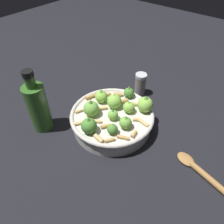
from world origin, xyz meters
TOP-DOWN VIEW (x-y plane):
  - ground_plane at (0.00, 0.00)m, footprint 2.40×2.40m
  - cooking_pan at (-0.00, -0.00)m, footprint 0.26×0.26m
  - pepper_shaker at (0.03, -0.20)m, footprint 0.04×0.04m
  - olive_oil_bottle at (0.17, 0.14)m, footprint 0.06×0.06m
  - wooden_spoon at (-0.31, -0.01)m, footprint 0.22×0.08m

SIDE VIEW (x-z plane):
  - ground_plane at x=0.00m, z-range 0.00..0.00m
  - wooden_spoon at x=-0.31m, z-range 0.00..0.02m
  - cooking_pan at x=0.00m, z-range -0.02..0.09m
  - pepper_shaker at x=0.03m, z-range 0.00..0.08m
  - olive_oil_bottle at x=0.17m, z-range -0.02..0.19m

